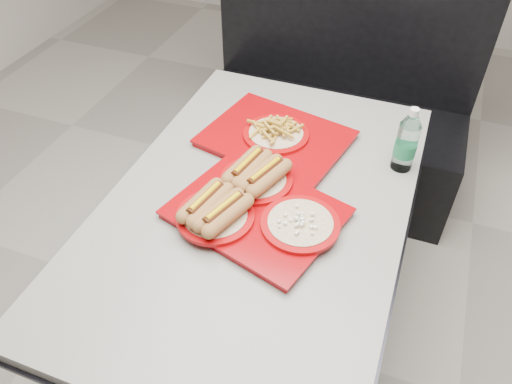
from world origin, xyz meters
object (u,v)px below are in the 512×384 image
at_px(diner_table, 257,236).
at_px(tray_near, 252,204).
at_px(booth_bench, 333,110).
at_px(water_bottle, 406,143).
at_px(tray_far, 276,135).

bearing_deg(diner_table, tray_near, -87.12).
bearing_deg(booth_bench, tray_near, -89.86).
xyz_separation_m(diner_table, booth_bench, (0.00, 1.09, -0.18)).
relative_size(tray_near, water_bottle, 2.43).
relative_size(diner_table, water_bottle, 6.22).
bearing_deg(water_bottle, tray_far, -177.88).
xyz_separation_m(booth_bench, water_bottle, (0.39, -0.77, 0.45)).
distance_m(diner_table, tray_far, 0.36).
bearing_deg(tray_near, tray_far, 97.52).
xyz_separation_m(tray_far, water_bottle, (0.43, 0.02, 0.07)).
xyz_separation_m(diner_table, tray_far, (-0.04, 0.30, 0.19)).
xyz_separation_m(tray_near, tray_far, (-0.05, 0.36, -0.01)).
bearing_deg(booth_bench, water_bottle, -63.24).
distance_m(diner_table, booth_bench, 1.11).
height_order(tray_far, water_bottle, water_bottle).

